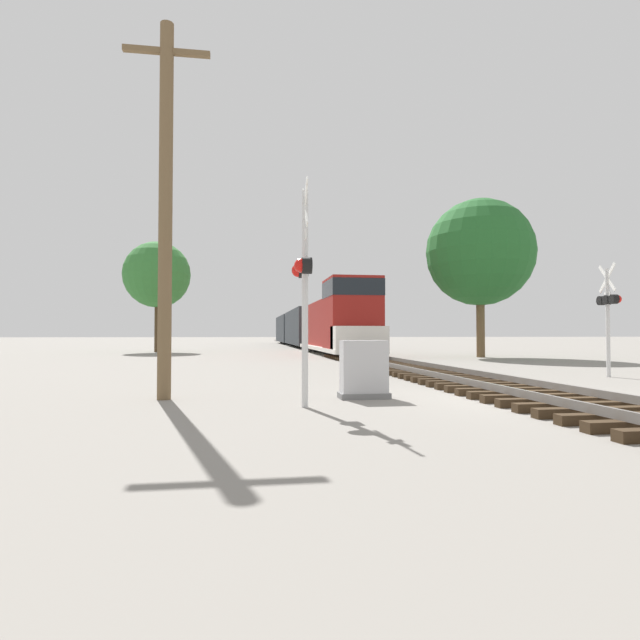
# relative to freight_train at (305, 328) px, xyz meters

# --- Properties ---
(ground_plane) EXTENTS (400.00, 400.00, 0.00)m
(ground_plane) POSITION_rel_freight_train_xyz_m (0.00, -40.02, -1.97)
(ground_plane) COLOR gray
(rail_track_bed) EXTENTS (2.60, 160.00, 0.31)m
(rail_track_bed) POSITION_rel_freight_train_xyz_m (0.00, -40.02, -1.84)
(rail_track_bed) COLOR #382819
(rail_track_bed) RESTS_ON ground
(freight_train) EXTENTS (2.86, 50.79, 4.48)m
(freight_train) POSITION_rel_freight_train_xyz_m (0.00, 0.00, 0.00)
(freight_train) COLOR maroon
(freight_train) RESTS_ON ground
(crossing_signal_near) EXTENTS (0.34, 1.00, 4.23)m
(crossing_signal_near) POSITION_rel_freight_train_xyz_m (-4.84, -40.32, 0.46)
(crossing_signal_near) COLOR silver
(crossing_signal_near) RESTS_ON ground
(crossing_signal_far) EXTENTS (0.45, 1.01, 3.61)m
(crossing_signal_far) POSITION_rel_freight_train_xyz_m (5.51, -35.31, 0.29)
(crossing_signal_far) COLOR silver
(crossing_signal_far) RESTS_ON ground
(relay_cabinet) EXTENTS (1.07, 0.52, 1.23)m
(relay_cabinet) POSITION_rel_freight_train_xyz_m (-3.42, -39.23, -1.37)
(relay_cabinet) COLOR slate
(relay_cabinet) RESTS_ON ground
(utility_pole) EXTENTS (1.80, 0.28, 7.96)m
(utility_pole) POSITION_rel_freight_train_xyz_m (-7.59, -38.81, 2.14)
(utility_pole) COLOR brown
(utility_pole) RESTS_ON ground
(tree_far_right) EXTENTS (6.25, 6.25, 9.27)m
(tree_far_right) POSITION_rel_freight_train_xyz_m (7.69, -22.19, 4.16)
(tree_far_right) COLOR brown
(tree_far_right) RESTS_ON ground
(tree_mid_background) EXTENTS (4.96, 4.96, 8.31)m
(tree_mid_background) POSITION_rel_freight_train_xyz_m (-12.52, -10.74, 3.84)
(tree_mid_background) COLOR #473521
(tree_mid_background) RESTS_ON ground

